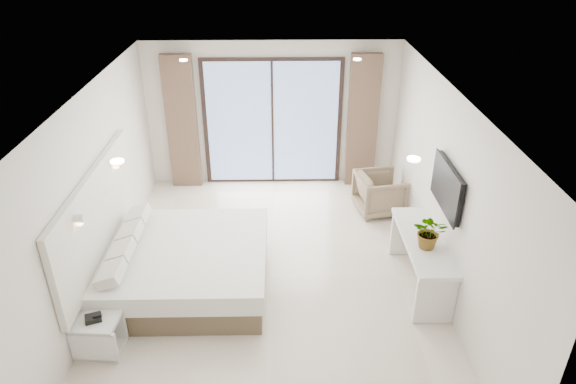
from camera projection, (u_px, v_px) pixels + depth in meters
The scene contains 8 objects.
ground at pixel (272, 278), 7.34m from camera, with size 6.20×6.20×0.00m, color beige.
room_shell at pixel (257, 156), 7.24m from camera, with size 4.62×6.22×2.72m.
bed at pixel (185, 266), 7.06m from camera, with size 2.21×2.11×0.76m.
nightstand at pixel (99, 335), 6.01m from camera, with size 0.54×0.46×0.47m.
phone at pixel (93, 318), 5.88m from camera, with size 0.18×0.14×0.06m, color black.
console_desk at pixel (422, 251), 6.94m from camera, with size 0.53×1.69×0.77m.
plant at pixel (429, 235), 6.59m from camera, with size 0.42×0.47×0.37m, color #33662D.
armchair at pixel (380, 191), 8.84m from camera, with size 0.76×0.71×0.78m, color #7F6E53.
Camera 1 is at (0.11, -5.89, 4.56)m, focal length 32.00 mm.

